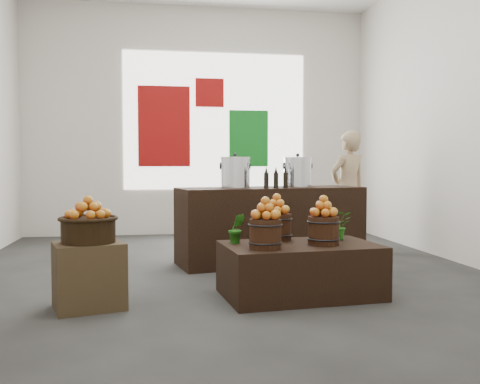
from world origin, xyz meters
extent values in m
plane|color=#393937|center=(0.00, 0.00, 0.00)|extent=(7.00, 7.00, 0.00)
cube|color=silver|center=(0.00, 3.50, 2.00)|extent=(6.00, 0.04, 4.00)
cube|color=white|center=(0.30, 3.48, 2.00)|extent=(3.20, 0.02, 2.40)
cube|color=maroon|center=(-0.60, 3.47, 1.90)|extent=(0.90, 0.04, 1.40)
cube|color=#11711D|center=(0.90, 3.47, 1.70)|extent=(0.70, 0.04, 1.00)
cube|color=maroon|center=(0.20, 3.47, 2.50)|extent=(0.50, 0.04, 0.50)
cube|color=brown|center=(-1.34, -1.30, 0.29)|extent=(0.68, 0.61, 0.57)
cylinder|color=black|center=(-1.34, -1.30, 0.67)|extent=(0.46, 0.46, 0.21)
cube|color=black|center=(0.57, -1.17, 0.25)|extent=(1.51, 1.02, 0.49)
cylinder|color=#351D0E|center=(0.19, -1.40, 0.63)|extent=(0.29, 0.29, 0.26)
cylinder|color=#351D0E|center=(0.77, -1.26, 0.63)|extent=(0.29, 0.29, 0.26)
cylinder|color=#351D0E|center=(0.40, -0.92, 0.63)|extent=(0.29, 0.29, 0.26)
imported|color=#1E6515|center=(1.02, -0.95, 0.64)|extent=(0.26, 0.23, 0.28)
imported|color=#1E6515|center=(-0.01, -1.05, 0.64)|extent=(0.16, 0.13, 0.28)
cube|color=black|center=(0.67, 0.55, 0.47)|extent=(2.42, 1.15, 0.95)
cylinder|color=silver|center=(0.20, 0.47, 1.13)|extent=(0.36, 0.36, 0.36)
cylinder|color=silver|center=(1.03, 0.62, 1.13)|extent=(0.36, 0.36, 0.36)
imported|color=tan|center=(2.06, 1.56, 0.87)|extent=(0.74, 0.62, 1.73)
camera|label=1|loc=(-0.77, -5.99, 1.24)|focal=40.00mm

